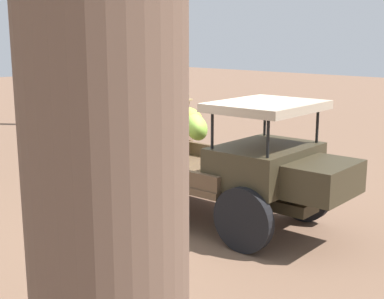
{
  "coord_description": "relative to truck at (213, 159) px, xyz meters",
  "views": [
    {
      "loc": [
        5.49,
        -5.55,
        2.74
      ],
      "look_at": [
        -0.19,
        0.29,
        1.02
      ],
      "focal_mm": 49.9,
      "sensor_mm": 36.0,
      "label": 1
    }
  ],
  "objects": [
    {
      "name": "ground_plane",
      "position": [
        -0.18,
        -0.37,
        -0.92
      ],
      "size": [
        60.0,
        60.0,
        0.0
      ],
      "primitive_type": "plane",
      "color": "brown"
    },
    {
      "name": "truck",
      "position": [
        0.0,
        0.0,
        0.0
      ],
      "size": [
        4.54,
        1.98,
        1.87
      ],
      "rotation": [
        0.0,
        0.0,
        0.06
      ],
      "color": "#383020",
      "rests_on": "ground"
    },
    {
      "name": "farmer",
      "position": [
        -1.72,
        1.08,
        0.05
      ],
      "size": [
        0.53,
        0.46,
        1.71
      ],
      "rotation": [
        0.0,
        0.0,
        -1.59
      ],
      "color": "olive",
      "rests_on": "ground"
    }
  ]
}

